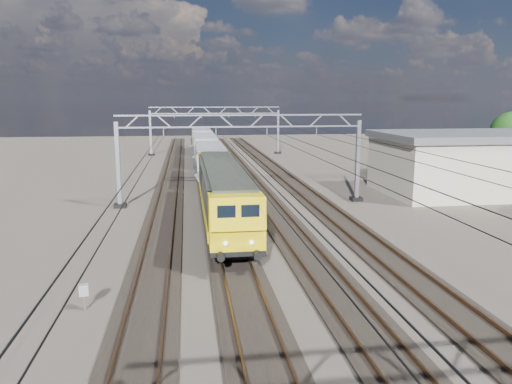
{
  "coord_description": "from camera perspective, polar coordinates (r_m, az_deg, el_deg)",
  "views": [
    {
      "loc": [
        -4.26,
        -34.83,
        8.32
      ],
      "look_at": [
        0.07,
        -3.65,
        2.4
      ],
      "focal_mm": 35.0,
      "sensor_mm": 36.0,
      "label": 1
    }
  ],
  "objects": [
    {
      "name": "hopper_wagon_lead",
      "position": [
        50.42,
        -5.29,
        3.67
      ],
      "size": [
        3.38,
        13.0,
        3.25
      ],
      "color": "black",
      "rests_on": "ground"
    },
    {
      "name": "track_inner_east",
      "position": [
        36.34,
        2.23,
        -2.48
      ],
      "size": [
        2.6,
        140.0,
        0.3
      ],
      "color": "black",
      "rests_on": "ground"
    },
    {
      "name": "trackside_cabinet",
      "position": [
        21.23,
        -19.1,
        -10.66
      ],
      "size": [
        0.41,
        0.34,
        1.09
      ],
      "rotation": [
        0.0,
        0.0,
        0.21
      ],
      "color": "gray",
      "rests_on": "ground"
    },
    {
      "name": "overhead_wires",
      "position": [
        43.12,
        -2.24,
        7.22
      ],
      "size": [
        12.03,
        140.0,
        0.53
      ],
      "color": "black",
      "rests_on": "ground"
    },
    {
      "name": "hopper_wagon_mid",
      "position": [
        64.53,
        -5.89,
        5.18
      ],
      "size": [
        3.38,
        13.0,
        3.25
      ],
      "color": "black",
      "rests_on": "ground"
    },
    {
      "name": "track_outer_west",
      "position": [
        35.84,
        -10.48,
        -2.84
      ],
      "size": [
        2.6,
        140.0,
        0.3
      ],
      "color": "black",
      "rests_on": "ground"
    },
    {
      "name": "ground",
      "position": [
        36.07,
        -0.91,
        -2.69
      ],
      "size": [
        160.0,
        160.0,
        0.0
      ],
      "primitive_type": "plane",
      "color": "#2B2620",
      "rests_on": "ground"
    },
    {
      "name": "track_outer_east",
      "position": [
        37.24,
        8.3,
        -2.26
      ],
      "size": [
        2.6,
        140.0,
        0.3
      ],
      "color": "black",
      "rests_on": "ground"
    },
    {
      "name": "track_loco",
      "position": [
        35.87,
        -4.08,
        -2.67
      ],
      "size": [
        2.6,
        140.0,
        0.3
      ],
      "color": "black",
      "rests_on": "ground"
    },
    {
      "name": "locomotive",
      "position": [
        32.94,
        -3.84,
        0.14
      ],
      "size": [
        2.76,
        21.1,
        3.62
      ],
      "color": "black",
      "rests_on": "ground"
    },
    {
      "name": "catenary_gantry_mid",
      "position": [
        39.32,
        -1.64,
        4.2
      ],
      "size": [
        19.9,
        0.9,
        7.11
      ],
      "color": "gray",
      "rests_on": "ground"
    },
    {
      "name": "catenary_gantry_far",
      "position": [
        75.09,
        -4.68,
        7.24
      ],
      "size": [
        19.9,
        0.9,
        7.11
      ],
      "color": "gray",
      "rests_on": "ground"
    },
    {
      "name": "hopper_wagon_third",
      "position": [
        78.67,
        -6.27,
        6.15
      ],
      "size": [
        3.38,
        13.0,
        3.25
      ],
      "color": "black",
      "rests_on": "ground"
    },
    {
      "name": "industrial_shed",
      "position": [
        48.87,
        24.7,
        3.1
      ],
      "size": [
        18.6,
        10.6,
        5.4
      ],
      "color": "#BBB7A4",
      "rests_on": "ground"
    }
  ]
}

